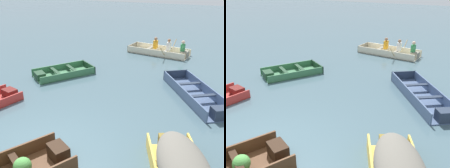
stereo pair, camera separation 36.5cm
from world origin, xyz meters
The scene contains 4 objects.
ground_plane centered at (0.00, 0.00, 0.00)m, with size 80.00×80.00×0.00m, color #47606B.
skiff_green_near_moored centered at (-2.82, 4.80, 0.10)m, with size 2.38×2.76×0.31m.
skiff_slate_blue_mid_moored centered at (2.86, 4.97, 0.13)m, with size 2.86×3.46×0.39m.
rowboat_cream_with_crew centered at (0.29, 9.89, 0.21)m, with size 3.42×2.42×0.92m.
Camera 1 is at (3.62, -3.43, 3.92)m, focal length 40.00 mm.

